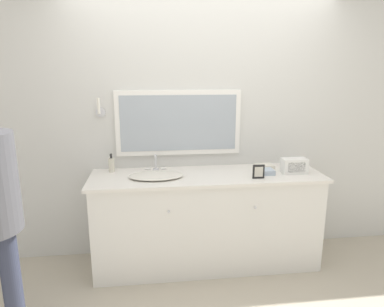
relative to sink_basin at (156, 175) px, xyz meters
The scene contains 9 objects.
ground_plane 1.06m from the sink_basin, 33.87° to the right, with size 14.00×14.00×0.00m, color #B2A893.
wall_back 0.69m from the sink_basin, 38.17° to the left, with size 8.00×0.18×2.55m.
vanity_counter 0.65m from the sink_basin, ahead, with size 2.11×0.62×0.89m.
sink_basin is the anchor object (origin of this frame).
soap_bottle 0.46m from the sink_basin, 152.03° to the left, with size 0.06×0.06×0.17m.
appliance_box 1.26m from the sink_basin, ahead, with size 0.23×0.12×0.14m.
picture_frame 0.90m from the sink_basin, ahead, with size 0.10×0.01×0.12m.
hand_towel_near_sink 1.06m from the sink_basin, ahead, with size 0.17×0.13×0.03m.
hand_towel_far_corner 0.99m from the sink_basin, ahead, with size 0.15×0.14×0.04m.
Camera 1 is at (-0.50, -2.61, 1.80)m, focal length 32.00 mm.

